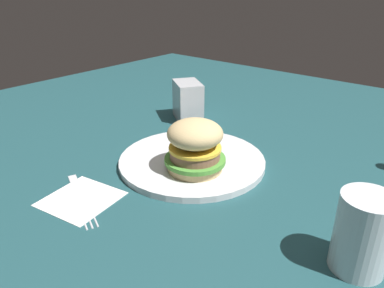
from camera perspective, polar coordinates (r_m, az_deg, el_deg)
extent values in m
plane|color=#1E474C|center=(0.73, 0.21, -2.43)|extent=(1.60, 1.60, 0.00)
cylinder|color=silver|center=(0.72, 0.00, -2.62)|extent=(0.28, 0.28, 0.01)
cylinder|color=tan|center=(0.67, 0.47, -3.34)|extent=(0.10, 0.10, 0.02)
cylinder|color=#4C9338|center=(0.66, 0.47, -2.44)|extent=(0.11, 0.11, 0.01)
cylinder|color=#8E5B47|center=(0.66, 0.48, -1.49)|extent=(0.09, 0.09, 0.02)
cylinder|color=yellow|center=(0.65, 0.48, -0.61)|extent=(0.10, 0.10, 0.01)
ellipsoid|color=tan|center=(0.64, 0.49, 1.63)|extent=(0.10, 0.10, 0.05)
cylinder|color=gold|center=(0.78, 1.66, 0.43)|extent=(0.04, 0.03, 0.01)
cylinder|color=gold|center=(0.78, 2.44, 0.38)|extent=(0.01, 0.08, 0.01)
cylinder|color=gold|center=(0.77, 0.11, 0.31)|extent=(0.05, 0.05, 0.01)
cylinder|color=#E5B251|center=(0.77, -0.96, 0.32)|extent=(0.08, 0.03, 0.01)
cylinder|color=#E5B251|center=(0.75, -0.24, -0.29)|extent=(0.03, 0.06, 0.01)
cylinder|color=#E5B251|center=(0.80, -0.31, 1.56)|extent=(0.04, 0.05, 0.01)
cylinder|color=gold|center=(0.79, 0.81, 1.29)|extent=(0.06, 0.02, 0.01)
cube|color=white|center=(0.63, -16.99, -8.21)|extent=(0.13, 0.13, 0.00)
cube|color=silver|center=(0.66, -17.54, -6.66)|extent=(0.11, 0.06, 0.00)
cube|color=silver|center=(0.60, -16.28, -9.97)|extent=(0.04, 0.04, 0.00)
cylinder|color=silver|center=(0.57, -16.43, -11.79)|extent=(0.03, 0.01, 0.00)
cylinder|color=silver|center=(0.57, -15.64, -11.62)|extent=(0.03, 0.01, 0.00)
cylinder|color=silver|center=(0.57, -14.85, -11.45)|extent=(0.03, 0.01, 0.00)
cylinder|color=silver|center=(0.50, 25.18, -12.59)|extent=(0.07, 0.07, 0.10)
cylinder|color=orange|center=(0.51, 24.85, -14.05)|extent=(0.06, 0.06, 0.07)
cube|color=#B7BABF|center=(0.93, -0.67, 6.78)|extent=(0.11, 0.10, 0.10)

